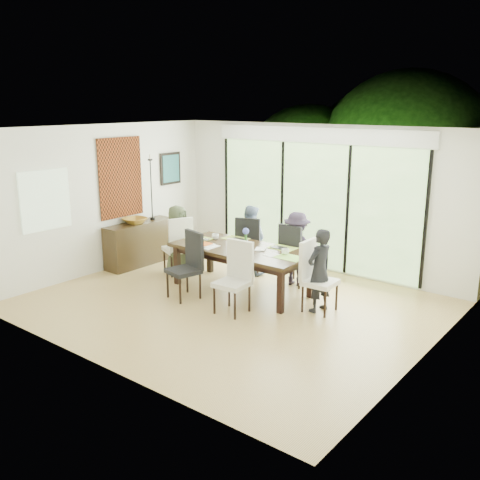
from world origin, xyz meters
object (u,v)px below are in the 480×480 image
Objects in this scene: person_left_end at (178,240)px; cup_a at (215,237)px; vase at (246,244)px; laptop at (199,240)px; chair_far_right at (297,254)px; chair_near_left at (183,266)px; person_far_right at (297,249)px; cup_b at (245,248)px; chair_right_end at (320,277)px; chair_near_right at (232,278)px; bowl at (135,221)px; sideboard at (140,243)px; person_far_left at (250,240)px; chair_far_left at (251,244)px; cup_c at (285,252)px; table_top at (242,249)px; chair_left_end at (177,245)px; person_right_end at (319,271)px.

cup_a is (0.78, 0.15, 0.15)m from person_left_end.
laptop is at bearing -170.54° from vase.
chair_near_left is at bearing 61.14° from chair_far_right.
chair_far_right is 0.85× the size of person_far_right.
vase is 1.20× the size of cup_b.
chair_near_right is (-1.00, -0.87, 0.00)m from chair_right_end.
vase is (0.55, 0.92, 0.26)m from chair_near_left.
person_left_end is 2.91× the size of bowl.
sideboard is 3.36× the size of bowl.
chair_near_left is 0.85× the size of person_far_right.
chair_right_end is 1.33m from chair_near_right.
sideboard is at bearing 16.87° from person_far_left.
cup_c is (1.25, -0.75, 0.25)m from chair_far_left.
bowl is at bearing 161.88° from laptop.
person_far_left is (0.05, 1.70, 0.09)m from chair_near_left.
chair_far_left is at bearing 23.61° from sideboard.
vase is at bearing 72.38° from chair_near_left.
cup_c is at bearing 143.46° from person_far_left.
chair_far_right is (-0.95, 0.85, 0.00)m from chair_right_end.
laptop is at bearing 19.29° from person_far_right.
person_far_left is at bearing -60.00° from person_left_end.
chair_far_left is 0.98m from vase.
chair_right_end reaches higher than vase.
chair_near_left is 2.00m from person_far_right.
chair_right_end is 2.98m from person_left_end.
cup_a is at bearing 172.41° from vase.
chair_far_right is at bearing 57.09° from table_top.
chair_near_right reaches higher than vase.
vase is (-1.45, 0.05, 0.26)m from chair_right_end.
chair_far_left reaches higher than cup_c.
chair_near_right is 11.00× the size of cup_b.
chair_right_end reaches higher than table_top.
table_top is 1.02m from chair_near_left.
person_far_right is at bearing 92.54° from chair_far_right.
bowl reaches higher than table_top.
chair_left_end is 2.22m from chair_far_right.
chair_near_left is 1.64m from cup_c.
chair_far_left is 1.00m from chair_far_right.
person_far_right is at bearing 46.54° from chair_right_end.
chair_left_end is at bearing 153.18° from chair_near_right.
vase is (-0.45, 0.92, 0.26)m from chair_near_right.
bowl is (-2.03, -0.97, 0.24)m from person_far_left.
chair_right_end is 8.87× the size of cup_a.
person_far_left is at bearing 64.62° from chair_right_end.
chair_near_right is 9.17× the size of vase.
bowl is at bearing -179.21° from cup_b.
laptop is at bearing 36.70° from chair_far_right.
chair_left_end is at bearing 32.07° from person_far_left.
person_right_end is at bearing -16.94° from laptop.
person_far_right reaches higher than bowl.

